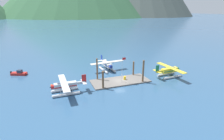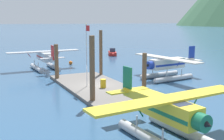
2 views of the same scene
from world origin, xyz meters
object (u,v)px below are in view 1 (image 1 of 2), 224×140
Objects in this scene: boat_red_open_west at (19,73)px; seaplane_yellow_stbd_aft at (169,71)px; seaplane_cream_bow_centre at (107,65)px; seaplane_silver_port_aft at (65,87)px; fuel_drum at (125,78)px; mooring_buoy at (52,86)px; flagpole at (123,67)px.

seaplane_yellow_stbd_aft is at bearing -22.12° from boat_red_open_west.
seaplane_silver_port_aft is at bearing -139.13° from seaplane_cream_bow_centre.
fuel_drum reaches higher than mooring_buoy.
boat_red_open_west is at bearing 125.16° from mooring_buoy.
fuel_drum is at bearing -79.54° from seaplane_cream_bow_centre.
mooring_buoy is 0.06× the size of seaplane_cream_bow_centre.
seaplane_silver_port_aft is at bearing -178.50° from seaplane_yellow_stbd_aft.
seaplane_yellow_stbd_aft is 2.27× the size of boat_red_open_west.
flagpole is at bearing 4.65° from seaplane_silver_port_aft.
fuel_drum is 0.08× the size of seaplane_silver_port_aft.
seaplane_silver_port_aft is (-13.50, -11.68, 0.00)m from seaplane_cream_bow_centre.
mooring_buoy is 14.28m from boat_red_open_west.
flagpole reaches higher than fuel_drum.
seaplane_cream_bow_centre is (16.26, 6.87, 1.27)m from mooring_buoy.
seaplane_cream_bow_centre is 18.00m from seaplane_yellow_stbd_aft.
seaplane_yellow_stbd_aft is at bearing -37.48° from seaplane_cream_bow_centre.
seaplane_silver_port_aft reaches higher than boat_red_open_west.
seaplane_cream_bow_centre is (-0.50, 10.54, -2.71)m from flagpole.
fuel_drum is at bearing -28.30° from boat_red_open_west.
boat_red_open_west reaches higher than fuel_drum.
mooring_buoy is 0.13× the size of boat_red_open_west.
flagpole is 14.30m from seaplane_silver_port_aft.
seaplane_cream_bow_centre reaches higher than fuel_drum.
seaplane_silver_port_aft reaches higher than fuel_drum.
seaplane_silver_port_aft is at bearing -60.19° from mooring_buoy.
seaplane_silver_port_aft is 19.84m from boat_red_open_west.
boat_red_open_west is (-24.98, 15.35, -3.80)m from flagpole.
flagpole is 0.62× the size of seaplane_cream_bow_centre.
flagpole is at bearing -31.57° from boat_red_open_west.
boat_red_open_west is (-38.77, 15.76, -1.09)m from seaplane_yellow_stbd_aft.
fuel_drum is 0.08× the size of seaplane_cream_bow_centre.
seaplane_cream_bow_centre is at bearing 142.52° from seaplane_yellow_stbd_aft.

